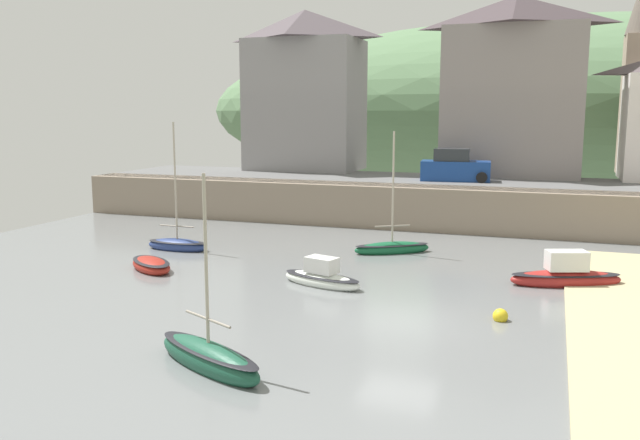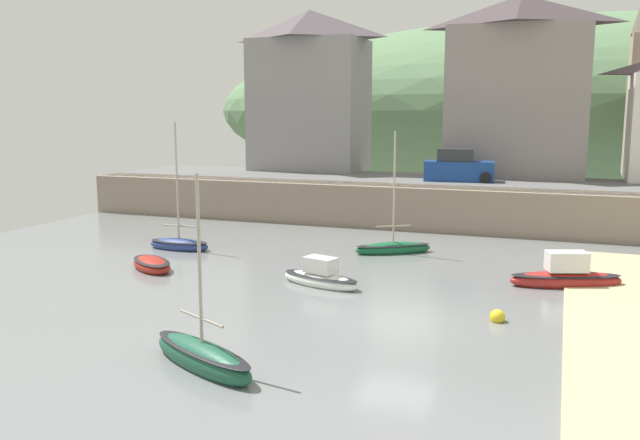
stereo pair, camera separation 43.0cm
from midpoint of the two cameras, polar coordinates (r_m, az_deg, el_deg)
quay_seawall at (r=38.22m, az=12.24°, el=1.21°), size 48.00×9.40×2.40m
hillside_backdrop at (r=75.29m, az=20.54°, el=8.73°), size 80.00×44.00×18.90m
waterfront_building_left at (r=48.46m, az=-1.54°, el=11.05°), size 8.06×5.47×11.19m
waterfront_building_centre at (r=45.40m, az=15.91°, el=10.94°), size 8.93×5.31×11.38m
sailboat_tall_mast at (r=31.51m, az=5.78°, el=-2.34°), size 3.59×2.75×5.83m
rowboat_small_beached at (r=28.97m, az=-14.63°, el=-3.73°), size 3.04×2.72×0.67m
sailboat_white_hull at (r=32.83m, az=-12.44°, el=-2.03°), size 3.15×1.14×6.24m
motorboat_with_cabin at (r=27.19m, az=19.81°, el=-4.51°), size 4.38×2.49×1.51m
sailboat_nearest_shore at (r=25.58m, az=-0.34°, el=-4.94°), size 3.59×2.01×1.24m
sailboat_far_left at (r=17.88m, az=-10.18°, el=-11.45°), size 4.07×2.67×5.28m
parked_car_near_slipway at (r=41.33m, az=11.13°, el=4.42°), size 4.25×2.11×1.95m
mooring_buoy at (r=22.13m, az=14.60°, el=-7.94°), size 0.49×0.49×0.49m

